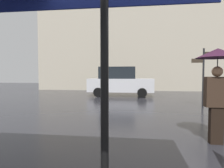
{
  "coord_description": "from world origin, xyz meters",
  "views": [
    {
      "loc": [
        -0.13,
        -2.78,
        1.49
      ],
      "look_at": [
        -1.17,
        5.3,
        1.1
      ],
      "focal_mm": 30.67,
      "sensor_mm": 36.0,
      "label": 1
    }
  ],
  "objects": [
    {
      "name": "parked_car_left",
      "position": [
        -1.3,
        10.63,
        1.02
      ],
      "size": [
        4.5,
        1.9,
        2.04
      ],
      "rotation": [
        0.0,
        0.0,
        -0.1
      ],
      "color": "silver",
      "rests_on": "ground"
    },
    {
      "name": "street_signpost",
      "position": [
        2.85,
        6.26,
        1.63
      ],
      "size": [
        1.08,
        0.08,
        2.67
      ],
      "color": "black",
      "rests_on": "ground"
    },
    {
      "name": "pedestrian_with_umbrella",
      "position": [
        1.58,
        1.56,
        1.53
      ],
      "size": [
        0.9,
        0.9,
        2.05
      ],
      "rotation": [
        0.0,
        0.0,
        0.31
      ],
      "color": "black",
      "rests_on": "ground"
    }
  ]
}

